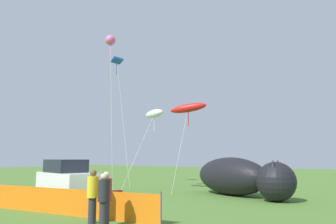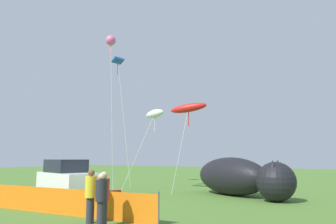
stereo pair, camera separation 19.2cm
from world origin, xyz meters
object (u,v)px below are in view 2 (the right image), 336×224
(folding_chair, at_px, (114,199))
(kite_pink_octopus, at_px, (111,42))
(parked_car, at_px, (66,180))
(kite_red_lizard, at_px, (188,108))
(spectator_in_blue_shirt, at_px, (101,198))
(kite_white_ghost, at_px, (155,114))
(spectator_in_grey_shirt, at_px, (104,196))
(inflatable_cat, at_px, (239,178))
(spectator_in_green_shirt, at_px, (91,194))
(kite_blue_box, at_px, (118,63))

(folding_chair, height_order, kite_pink_octopus, kite_pink_octopus)
(parked_car, height_order, kite_red_lizard, kite_red_lizard)
(spectator_in_blue_shirt, distance_m, kite_white_ghost, 13.38)
(spectator_in_grey_shirt, distance_m, spectator_in_blue_shirt, 0.17)
(inflatable_cat, bearing_deg, spectator_in_green_shirt, -71.06)
(folding_chair, xyz_separation_m, kite_red_lizard, (-1.35, 9.14, 5.24))
(folding_chair, relative_size, kite_red_lizard, 0.15)
(kite_white_ghost, bearing_deg, kite_pink_octopus, -125.63)
(kite_blue_box, bearing_deg, parked_car, -65.49)
(kite_red_lizard, bearing_deg, kite_pink_octopus, -145.05)
(spectator_in_blue_shirt, bearing_deg, kite_red_lizard, 104.62)
(spectator_in_green_shirt, height_order, spectator_in_blue_shirt, spectator_in_green_shirt)
(kite_blue_box, xyz_separation_m, kite_white_ghost, (5.22, -1.74, -5.11))
(parked_car, height_order, folding_chair, parked_car)
(folding_chair, distance_m, kite_blue_box, 17.16)
(folding_chair, xyz_separation_m, kite_white_ghost, (-3.96, 8.69, 4.96))
(spectator_in_grey_shirt, bearing_deg, parked_car, 148.34)
(spectator_in_blue_shirt, bearing_deg, kite_blue_box, 129.92)
(folding_chair, height_order, kite_blue_box, kite_blue_box)
(kite_white_ghost, bearing_deg, inflatable_cat, -2.34)
(spectator_in_blue_shirt, xyz_separation_m, kite_blue_box, (-10.87, 12.99, 9.63))
(kite_red_lizard, bearing_deg, spectator_in_green_shirt, -78.91)
(kite_pink_octopus, bearing_deg, folding_chair, -45.02)
(parked_car, xyz_separation_m, kite_pink_octopus, (-0.67, 4.07, 9.53))
(parked_car, bearing_deg, folding_chair, -4.29)
(spectator_in_blue_shirt, relative_size, kite_white_ghost, 0.31)
(kite_pink_octopus, bearing_deg, inflatable_cat, 16.48)
(folding_chair, xyz_separation_m, inflatable_cat, (2.50, 8.43, 0.53))
(folding_chair, xyz_separation_m, spectator_in_grey_shirt, (1.65, -2.40, 0.46))
(parked_car, bearing_deg, kite_blue_box, 129.73)
(spectator_in_green_shirt, distance_m, kite_red_lizard, 12.54)
(kite_red_lizard, bearing_deg, spectator_in_grey_shirt, -75.40)
(spectator_in_blue_shirt, xyz_separation_m, kite_pink_octopus, (-7.63, 8.50, 9.62))
(inflatable_cat, height_order, spectator_in_blue_shirt, inflatable_cat)
(kite_blue_box, bearing_deg, inflatable_cat, -9.73)
(kite_red_lizard, bearing_deg, parked_car, -118.28)
(parked_car, bearing_deg, inflatable_cat, 55.43)
(spectator_in_grey_shirt, height_order, kite_red_lizard, kite_red_lizard)
(spectator_in_green_shirt, height_order, kite_white_ghost, kite_white_ghost)
(parked_car, bearing_deg, spectator_in_green_shirt, -18.60)
(kite_white_ghost, bearing_deg, spectator_in_grey_shirt, -63.19)
(parked_car, relative_size, spectator_in_green_shirt, 2.43)
(spectator_in_grey_shirt, distance_m, kite_blue_box, 19.34)
(folding_chair, height_order, kite_red_lizard, kite_red_lizard)
(kite_blue_box, bearing_deg, kite_white_ghost, -18.42)
(spectator_in_grey_shirt, bearing_deg, kite_red_lizard, 104.60)
(parked_car, bearing_deg, spectator_in_blue_shirt, -17.22)
(parked_car, relative_size, folding_chair, 4.90)
(folding_chair, bearing_deg, kite_white_ghost, -33.79)
(kite_pink_octopus, bearing_deg, spectator_in_grey_shirt, -47.71)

